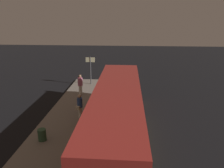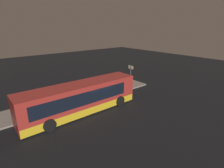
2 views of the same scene
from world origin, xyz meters
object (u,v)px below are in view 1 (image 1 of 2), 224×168
object	(u,v)px
suitcase	(88,112)
sign_post	(90,67)
bus_lead	(117,116)
passenger_waiting	(80,105)
passenger_boarding	(80,84)
trash_bin	(42,135)

from	to	relation	value
suitcase	sign_post	bearing A→B (deg)	8.28
bus_lead	passenger_waiting	size ratio (longest dim) A/B	7.39
bus_lead	sign_post	distance (m)	10.41
passenger_boarding	suitcase	distance (m)	4.72
suitcase	sign_post	xyz separation A→B (m)	(7.52, 1.09, 1.38)
passenger_waiting	trash_bin	bearing A→B (deg)	82.02
passenger_waiting	trash_bin	world-z (taller)	passenger_waiting
bus_lead	passenger_boarding	xyz separation A→B (m)	(6.86, 3.49, -0.40)
passenger_waiting	bus_lead	bearing A→B (deg)	155.92
passenger_boarding	passenger_waiting	distance (m)	4.61
suitcase	trash_bin	bearing A→B (deg)	146.19
trash_bin	bus_lead	bearing A→B (deg)	-81.99
bus_lead	suitcase	bearing A→B (deg)	39.98
suitcase	sign_post	distance (m)	7.72
sign_post	bus_lead	bearing A→B (deg)	-162.59
passenger_boarding	sign_post	size ratio (longest dim) A/B	0.64
bus_lead	trash_bin	distance (m)	4.17
bus_lead	trash_bin	size ratio (longest dim) A/B	18.29
passenger_waiting	sign_post	bearing A→B (deg)	-67.41
sign_post	suitcase	bearing A→B (deg)	-171.72
suitcase	passenger_waiting	bearing A→B (deg)	96.19
bus_lead	suitcase	xyz separation A→B (m)	(2.41, 2.02, -0.95)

